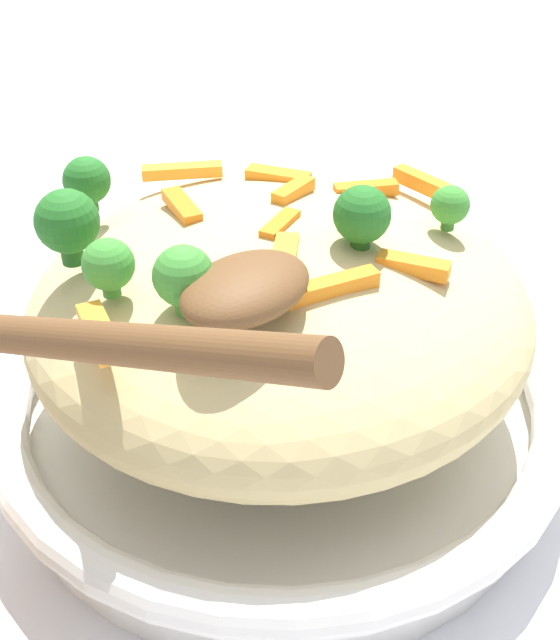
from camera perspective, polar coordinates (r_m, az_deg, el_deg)
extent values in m
plane|color=silver|center=(0.44, 0.00, -8.05)|extent=(2.40, 2.40, 0.00)
cylinder|color=white|center=(0.43, 0.00, -6.84)|extent=(0.26, 0.26, 0.03)
torus|color=white|center=(0.42, 0.00, -4.51)|extent=(0.29, 0.29, 0.02)
torus|color=black|center=(0.42, 0.00, -4.08)|extent=(0.28, 0.28, 0.00)
ellipsoid|color=#D1BA7A|center=(0.39, 0.00, 0.90)|extent=(0.23, 0.23, 0.09)
cube|color=orange|center=(0.33, 3.48, 2.20)|extent=(0.04, 0.02, 0.01)
cube|color=orange|center=(0.31, -11.65, -1.17)|extent=(0.02, 0.04, 0.01)
cube|color=orange|center=(0.35, 0.30, 4.25)|extent=(0.03, 0.03, 0.01)
cube|color=orange|center=(0.37, 0.23, 6.29)|extent=(0.03, 0.01, 0.01)
cube|color=orange|center=(0.35, 9.06, 3.66)|extent=(0.02, 0.03, 0.01)
cube|color=orange|center=(0.42, -0.12, 9.72)|extent=(0.02, 0.03, 0.01)
cube|color=orange|center=(0.39, -6.70, 7.68)|extent=(0.02, 0.03, 0.01)
cube|color=orange|center=(0.40, 0.91, 8.75)|extent=(0.03, 0.01, 0.01)
cube|color=orange|center=(0.43, -6.67, 10.04)|extent=(0.04, 0.03, 0.01)
cube|color=orange|center=(0.42, 9.67, 9.17)|extent=(0.01, 0.03, 0.01)
cube|color=orange|center=(0.41, 6.35, 8.64)|extent=(0.03, 0.02, 0.01)
cylinder|color=#205B1C|center=(0.37, -13.95, 4.52)|extent=(0.01, 0.01, 0.01)
sphere|color=#236B23|center=(0.36, -14.28, 6.53)|extent=(0.03, 0.03, 0.03)
cylinder|color=#377928|center=(0.33, -6.44, 1.14)|extent=(0.01, 0.01, 0.01)
sphere|color=#3D8E33|center=(0.32, -6.58, 3.00)|extent=(0.02, 0.02, 0.02)
cylinder|color=#377928|center=(0.39, 11.33, 6.49)|extent=(0.01, 0.01, 0.01)
sphere|color=#3D8E33|center=(0.38, 11.49, 7.68)|extent=(0.02, 0.02, 0.02)
cylinder|color=#377928|center=(0.34, -11.39, 2.18)|extent=(0.01, 0.01, 0.01)
sphere|color=#3D8E33|center=(0.34, -11.60, 3.73)|extent=(0.02, 0.02, 0.02)
cylinder|color=#205B1C|center=(0.41, -12.79, 7.76)|extent=(0.01, 0.01, 0.01)
sphere|color=#236B23|center=(0.40, -13.00, 9.24)|extent=(0.02, 0.02, 0.02)
cylinder|color=#205B1C|center=(0.36, 5.49, 5.42)|extent=(0.01, 0.01, 0.01)
sphere|color=#236B23|center=(0.35, 5.60, 7.16)|extent=(0.02, 0.02, 0.02)
ellipsoid|color=brown|center=(0.31, -2.35, 2.16)|extent=(0.06, 0.04, 0.02)
cylinder|color=brown|center=(0.25, -14.20, -1.30)|extent=(0.04, 0.17, 0.07)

